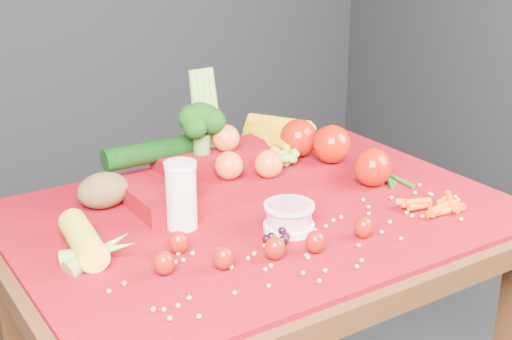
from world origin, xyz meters
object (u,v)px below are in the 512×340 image
yogurt_bowl (289,216)px  milk_glass (181,193)px  produce_mound (249,159)px  table (261,254)px

yogurt_bowl → milk_glass: bearing=143.6°
produce_mound → yogurt_bowl: bearing=-104.5°
table → produce_mound: bearing=67.3°
table → yogurt_bowl: 0.18m
table → milk_glass: 0.26m
milk_glass → yogurt_bowl: 0.22m
table → milk_glass: bearing=174.2°
milk_glass → yogurt_bowl: milk_glass is taller
table → produce_mound: 0.23m
milk_glass → produce_mound: 0.28m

